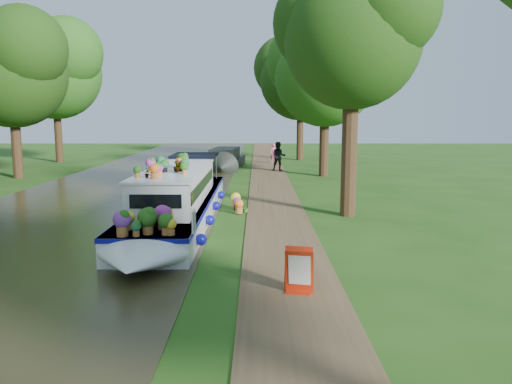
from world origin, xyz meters
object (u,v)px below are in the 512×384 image
object	(u,v)px
second_boat	(225,160)
pedestrian_dark	(279,156)
plant_boat	(177,199)
pedestrian_pink	(274,153)
sandwich_board	(299,273)

from	to	relation	value
second_boat	pedestrian_dark	bearing A→B (deg)	-22.75
second_boat	plant_boat	bearing A→B (deg)	-85.38
pedestrian_pink	pedestrian_dark	world-z (taller)	pedestrian_dark
pedestrian_dark	second_boat	bearing A→B (deg)	154.35
plant_boat	pedestrian_pink	xyz separation A→B (m)	(4.01, 21.31, -0.08)
sandwich_board	pedestrian_dark	bearing A→B (deg)	99.90
second_boat	pedestrian_dark	xyz separation A→B (m)	(3.65, -2.02, 0.42)
second_boat	sandwich_board	distance (m)	24.93
second_boat	pedestrian_pink	size ratio (longest dim) A/B	4.88
plant_boat	second_boat	xyz separation A→B (m)	(0.50, 18.04, -0.29)
plant_boat	sandwich_board	bearing A→B (deg)	-61.90
sandwich_board	pedestrian_dark	size ratio (longest dim) A/B	0.49
second_boat	pedestrian_pink	distance (m)	4.80
pedestrian_dark	pedestrian_pink	bearing A→B (deg)	94.82
plant_boat	sandwich_board	world-z (taller)	plant_boat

